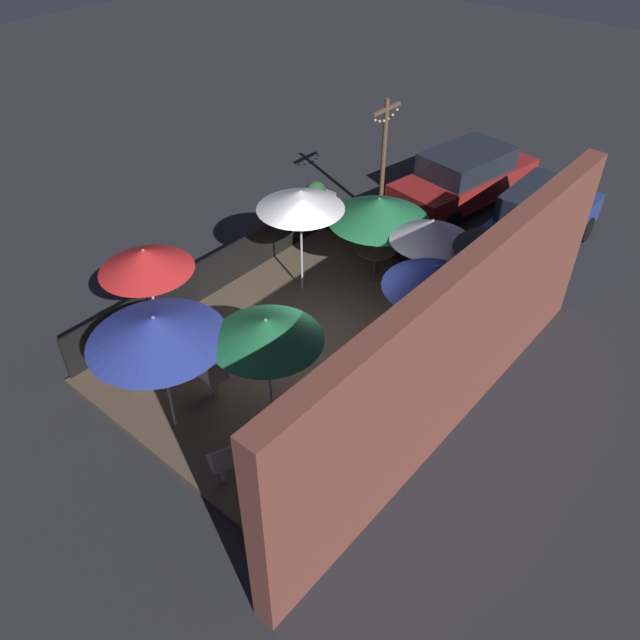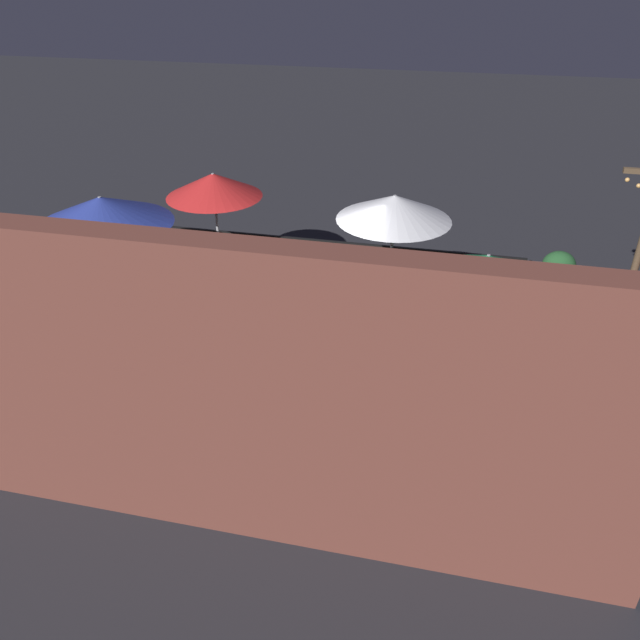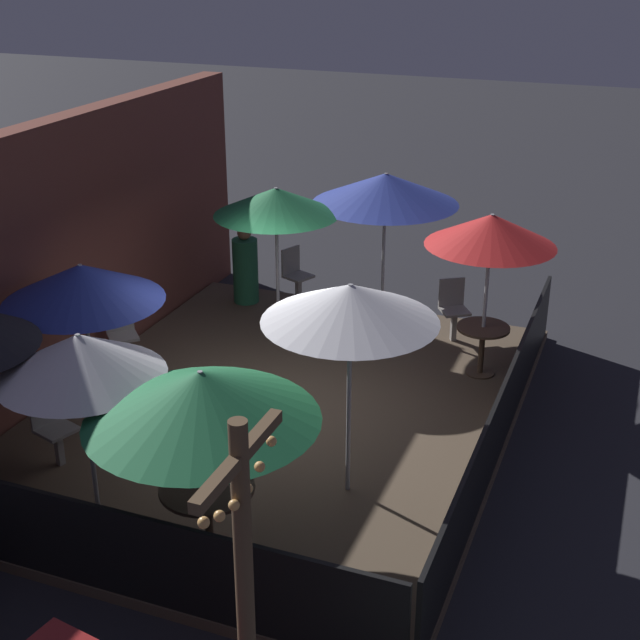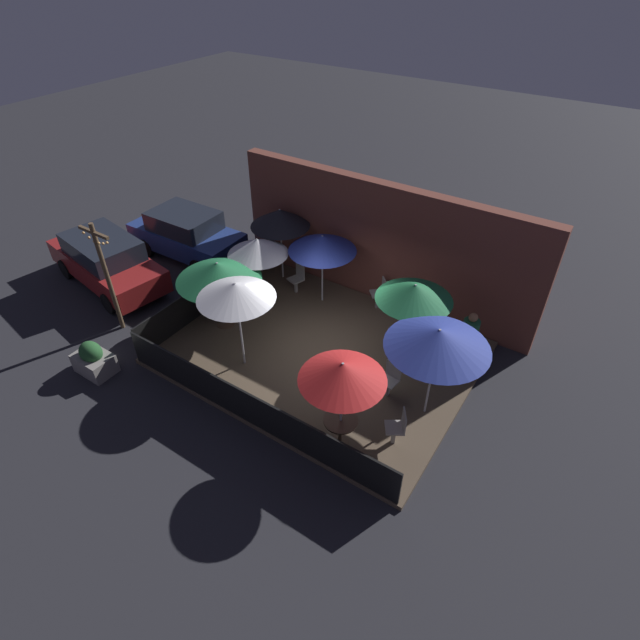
# 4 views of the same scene
# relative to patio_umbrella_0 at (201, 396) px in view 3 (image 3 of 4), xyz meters

# --- Properties ---
(ground_plane) EXTENTS (60.00, 60.00, 0.00)m
(ground_plane) POSITION_rel_patio_umbrella_0_xyz_m (2.87, 0.51, -1.87)
(ground_plane) COLOR #26262B
(patio_deck) EXTENTS (7.64, 5.88, 0.12)m
(patio_deck) POSITION_rel_patio_umbrella_0_xyz_m (2.87, 0.51, -1.81)
(patio_deck) COLOR brown
(patio_deck) RESTS_ON ground_plane
(building_wall) EXTENTS (9.24, 0.36, 3.66)m
(building_wall) POSITION_rel_patio_umbrella_0_xyz_m (2.87, 3.68, -0.04)
(building_wall) COLOR brown
(building_wall) RESTS_ON ground_plane
(fence_front) EXTENTS (7.44, 0.05, 0.95)m
(fence_front) POSITION_rel_patio_umbrella_0_xyz_m (2.87, -2.38, -1.28)
(fence_front) COLOR black
(fence_front) RESTS_ON patio_deck
(fence_side_left) EXTENTS (0.05, 5.68, 0.95)m
(fence_side_left) POSITION_rel_patio_umbrella_0_xyz_m (-0.90, 0.51, -1.28)
(fence_side_left) COLOR black
(fence_side_left) RESTS_ON patio_deck
(patio_umbrella_0) EXTENTS (2.27, 2.27, 2.01)m
(patio_umbrella_0) POSITION_rel_patio_umbrella_0_xyz_m (0.00, 0.00, 0.00)
(patio_umbrella_0) COLOR #B2B2B7
(patio_umbrella_0) RESTS_ON patio_deck
(patio_umbrella_1) EXTENTS (1.76, 1.76, 2.34)m
(patio_umbrella_1) POSITION_rel_patio_umbrella_0_xyz_m (4.87, -1.74, 0.37)
(patio_umbrella_1) COLOR #B2B2B7
(patio_umbrella_1) RESTS_ON patio_deck
(patio_umbrella_2) EXTENTS (1.72, 1.72, 2.08)m
(patio_umbrella_2) POSITION_rel_patio_umbrella_0_xyz_m (0.16, 1.45, 0.09)
(patio_umbrella_2) COLOR #B2B2B7
(patio_umbrella_2) RESTS_ON patio_deck
(patio_umbrella_3) EXTENTS (2.23, 2.23, 2.44)m
(patio_umbrella_3) POSITION_rel_patio_umbrella_0_xyz_m (6.04, 0.10, 0.46)
(patio_umbrella_3) COLOR #B2B2B7
(patio_umbrella_3) RESTS_ON patio_deck
(patio_umbrella_4) EXTENTS (1.93, 1.93, 2.17)m
(patio_umbrella_4) POSITION_rel_patio_umbrella_0_xyz_m (1.65, 2.46, 0.19)
(patio_umbrella_4) COLOR #B2B2B7
(patio_umbrella_4) RESTS_ON patio_deck
(patio_umbrella_5) EXTENTS (1.83, 1.83, 2.38)m
(patio_umbrella_5) POSITION_rel_patio_umbrella_0_xyz_m (4.92, 1.39, 0.42)
(patio_umbrella_5) COLOR #B2B2B7
(patio_umbrella_5) RESTS_ON patio_deck
(patio_umbrella_6) EXTENTS (1.86, 1.86, 2.46)m
(patio_umbrella_6) POSITION_rel_patio_umbrella_0_xyz_m (1.50, -0.94, 0.50)
(patio_umbrella_6) COLOR #B2B2B7
(patio_umbrella_6) RESTS_ON patio_deck
(dining_table_0) EXTENTS (0.95, 0.95, 0.74)m
(dining_table_0) POSITION_rel_patio_umbrella_0_xyz_m (-0.00, 0.00, -1.16)
(dining_table_0) COLOR #4C3828
(dining_table_0) RESTS_ON patio_deck
(dining_table_1) EXTENTS (0.74, 0.74, 0.72)m
(dining_table_1) POSITION_rel_patio_umbrella_0_xyz_m (4.87, -1.74, -1.19)
(dining_table_1) COLOR #4C3828
(dining_table_1) RESTS_ON patio_deck
(patio_chair_0) EXTENTS (0.57, 0.57, 0.96)m
(patio_chair_0) POSITION_rel_patio_umbrella_0_xyz_m (3.24, 3.08, -1.22)
(patio_chair_0) COLOR gray
(patio_chair_0) RESTS_ON patio_deck
(patio_chair_1) EXTENTS (0.44, 0.44, 0.91)m
(patio_chair_1) POSITION_rel_patio_umbrella_0_xyz_m (5.08, 0.15, -1.26)
(patio_chair_1) COLOR gray
(patio_chair_1) RESTS_ON patio_deck
(patio_chair_2) EXTENTS (0.55, 0.55, 0.94)m
(patio_chair_2) POSITION_rel_patio_umbrella_0_xyz_m (5.88, -1.08, -1.23)
(patio_chair_2) COLOR gray
(patio_chair_2) RESTS_ON patio_deck
(patio_chair_3) EXTENTS (0.52, 0.52, 0.96)m
(patio_chair_3) POSITION_rel_patio_umbrella_0_xyz_m (6.32, 1.69, -1.22)
(patio_chair_3) COLOR gray
(patio_chair_3) RESTS_ON patio_deck
(patio_chair_4) EXTENTS (0.50, 0.50, 0.92)m
(patio_chair_4) POSITION_rel_patio_umbrella_0_xyz_m (0.78, 2.43, -1.25)
(patio_chair_4) COLOR gray
(patio_chair_4) RESTS_ON patio_deck
(patron_0) EXTENTS (0.44, 0.44, 1.33)m
(patron_0) POSITION_rel_patio_umbrella_0_xyz_m (6.10, 2.51, -1.16)
(patron_0) COLOR #236642
(patron_0) RESTS_ON patio_deck
(light_post) EXTENTS (1.10, 0.12, 3.26)m
(light_post) POSITION_rel_patio_umbrella_0_xyz_m (-2.45, -1.63, -0.02)
(light_post) COLOR brown
(light_post) RESTS_ON ground_plane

